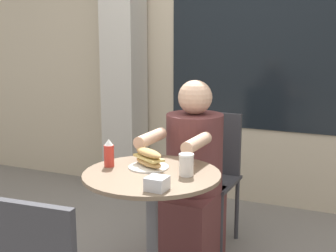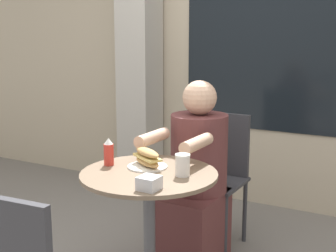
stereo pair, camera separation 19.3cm
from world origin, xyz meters
name	(u,v)px [view 2 (the right image)]	position (x,y,z in m)	size (l,w,h in m)	color
storefront_wall	(262,32)	(0.00, 1.73, 1.40)	(8.00, 0.09, 2.80)	#B7A88E
lattice_pillar	(139,56)	(-1.00, 1.52, 1.20)	(0.30, 0.30, 2.40)	#B2ADA3
cafe_table	(149,209)	(0.00, 0.00, 0.52)	(0.69, 0.69, 0.72)	brown
diner_chair	(219,167)	(0.01, 0.88, 0.52)	(0.39, 0.39, 0.87)	#333338
seated_diner	(196,187)	(0.01, 0.53, 0.49)	(0.35, 0.62, 1.12)	brown
sandwich_on_plate	(147,159)	(-0.05, 0.07, 0.76)	(0.21, 0.21, 0.10)	white
drink_cup	(183,165)	(0.17, 0.03, 0.77)	(0.07, 0.07, 0.11)	silver
napkin_box	(149,183)	(0.13, -0.22, 0.75)	(0.09, 0.09, 0.06)	silver
condiment_bottle	(109,152)	(-0.25, 0.01, 0.79)	(0.05, 0.05, 0.14)	red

